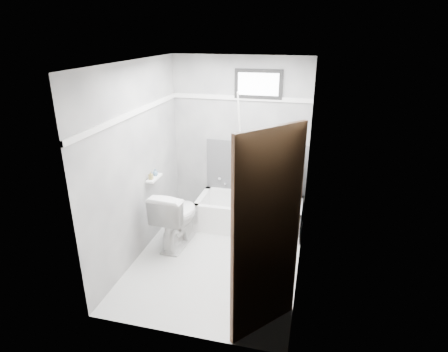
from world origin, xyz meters
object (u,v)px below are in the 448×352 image
(office_chair, at_px, (276,188))
(soap_bottle_a, at_px, (151,175))
(toilet, at_px, (177,217))
(soap_bottle_b, at_px, (155,172))
(bathtub, at_px, (249,214))
(door, at_px, (293,259))

(office_chair, distance_m, soap_bottle_a, 1.74)
(toilet, relative_size, soap_bottle_b, 8.76)
(office_chair, xyz_separation_m, toilet, (-1.21, -0.74, -0.23))
(bathtub, bearing_deg, door, -71.25)
(bathtub, height_order, soap_bottle_b, soap_bottle_b)
(office_chair, xyz_separation_m, soap_bottle_b, (-1.53, -0.62, 0.33))
(soap_bottle_a, relative_size, soap_bottle_b, 1.14)
(bathtub, bearing_deg, office_chair, 7.80)
(soap_bottle_b, bearing_deg, toilet, -21.19)
(toilet, xyz_separation_m, soap_bottle_b, (-0.32, 0.12, 0.56))
(toilet, distance_m, soap_bottle_a, 0.65)
(office_chair, relative_size, toilet, 1.26)
(toilet, distance_m, soap_bottle_b, 0.66)
(toilet, relative_size, soap_bottle_a, 7.66)
(bathtub, distance_m, toilet, 1.11)
(bathtub, relative_size, office_chair, 1.47)
(soap_bottle_a, height_order, soap_bottle_b, soap_bottle_a)
(bathtub, xyz_separation_m, office_chair, (0.36, 0.05, 0.42))
(office_chair, height_order, toilet, office_chair)
(toilet, bearing_deg, office_chair, -144.60)
(toilet, bearing_deg, bathtub, -136.87)
(bathtub, height_order, office_chair, office_chair)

